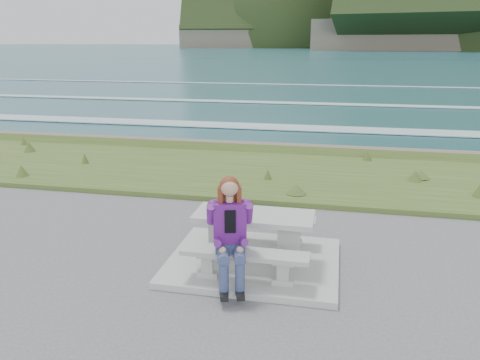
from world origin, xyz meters
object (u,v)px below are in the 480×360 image
object	(u,v)px
picnic_table	(254,224)
bench_landward	(245,258)
seated_woman	(230,247)
bench_seaward	(261,222)

from	to	relation	value
picnic_table	bench_landward	distance (m)	0.74
picnic_table	bench_landward	size ratio (longest dim) A/B	1.00
bench_landward	seated_woman	distance (m)	0.30
picnic_table	bench_landward	world-z (taller)	picnic_table
picnic_table	seated_woman	xyz separation A→B (m)	(-0.17, -0.84, -0.03)
picnic_table	seated_woman	world-z (taller)	seated_woman
bench_landward	bench_seaward	world-z (taller)	same
picnic_table	seated_woman	distance (m)	0.86
bench_landward	picnic_table	bearing A→B (deg)	90.00
picnic_table	bench_seaward	xyz separation A→B (m)	(0.00, 0.70, -0.23)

